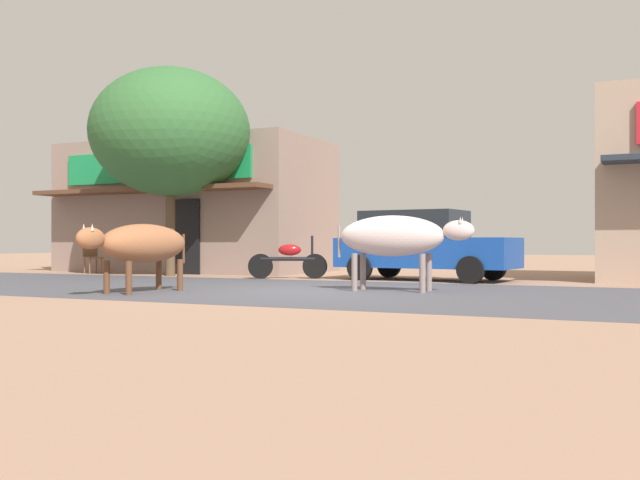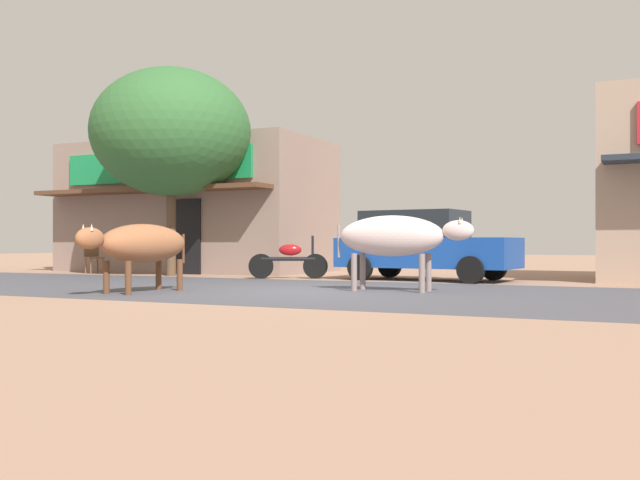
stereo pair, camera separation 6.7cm
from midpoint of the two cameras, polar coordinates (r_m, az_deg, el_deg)
name	(u,v)px [view 2 (the right image)]	position (r m, az deg, el deg)	size (l,w,h in m)	color
ground	(310,291)	(13.20, -0.69, -4.08)	(80.00, 80.00, 0.00)	#A27B62
asphalt_road	(310,291)	(13.20, -0.69, -4.07)	(72.00, 6.54, 0.00)	#4B4B53
storefront_left_cafe	(197,208)	(22.55, -9.72, 2.57)	(7.97, 4.94, 3.93)	gray
roadside_tree	(171,133)	(19.64, -11.71, 8.41)	(4.25, 4.25, 5.53)	brown
parked_hatchback_car	(423,245)	(16.97, 8.36, -0.36)	(4.30, 2.13, 1.64)	#1847A4
parked_motorcycle	(289,260)	(17.52, -2.36, -1.57)	(1.79, 0.93, 1.06)	black
cow_near_brown	(142,244)	(13.07, -13.93, -0.31)	(0.95, 2.57, 1.22)	#9E603C
cow_far_dark	(394,237)	(13.09, 6.11, 0.26)	(2.56, 0.80, 1.39)	beige
cafe_chair_near_tree	(93,255)	(21.44, -17.60, -1.19)	(0.58, 0.58, 0.92)	brown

